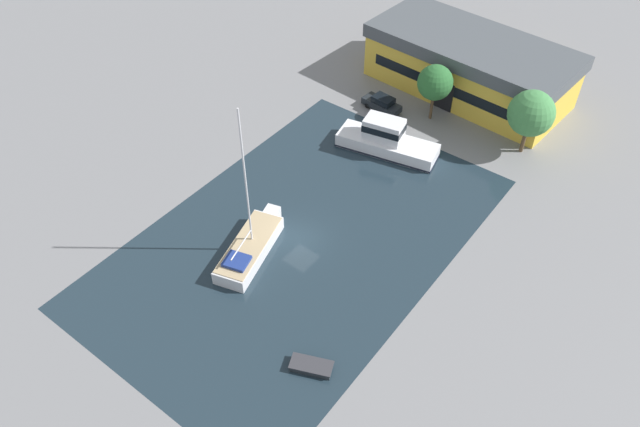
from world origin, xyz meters
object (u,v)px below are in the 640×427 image
warehouse_building (470,65)px  parked_car (382,103)px  motor_cruiser (386,140)px  small_dinghy (311,366)px  quay_tree_near_building (435,83)px  quay_tree_by_water (531,113)px  sailboat_moored (250,247)px

warehouse_building → parked_car: size_ratio=5.14×
motor_cruiser → small_dinghy: motor_cruiser is taller
quay_tree_near_building → warehouse_building: bearing=86.5°
quay_tree_by_water → small_dinghy: bearing=-92.4°
quay_tree_by_water → motor_cruiser: size_ratio=0.65×
quay_tree_by_water → parked_car: (-15.51, -2.49, -3.83)m
quay_tree_near_building → small_dinghy: quay_tree_near_building is taller
quay_tree_by_water → sailboat_moored: sailboat_moored is taller
warehouse_building → motor_cruiser: (-1.24, -15.20, -1.93)m
parked_car → small_dinghy: bearing=-150.1°
motor_cruiser → small_dinghy: size_ratio=3.15×
small_dinghy → warehouse_building: bearing=169.1°
parked_car → motor_cruiser: size_ratio=0.42×
quay_tree_near_building → parked_car: size_ratio=1.40×
sailboat_moored → small_dinghy: bearing=-43.7°
quay_tree_near_building → motor_cruiser: quay_tree_near_building is taller
quay_tree_near_building → small_dinghy: bearing=-74.7°
parked_car → motor_cruiser: motor_cruiser is taller
small_dinghy → quay_tree_by_water: bearing=154.6°
quay_tree_near_building → parked_car: 6.56m
motor_cruiser → warehouse_building: bearing=-16.4°
warehouse_building → small_dinghy: size_ratio=6.84×
sailboat_moored → motor_cruiser: 19.19m
sailboat_moored → motor_cruiser: bearing=69.7°
sailboat_moored → motor_cruiser: (1.44, 19.13, 0.55)m
sailboat_moored → motor_cruiser: sailboat_moored is taller
parked_car → sailboat_moored: (2.88, -25.02, -0.08)m
warehouse_building → quay_tree_by_water: (9.95, -6.82, 1.43)m
warehouse_building → quay_tree_near_building: 7.51m
quay_tree_near_building → sailboat_moored: (-2.22, -26.94, -3.72)m
quay_tree_near_building → quay_tree_by_water: quay_tree_by_water is taller
quay_tree_by_water → small_dinghy: size_ratio=2.03×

